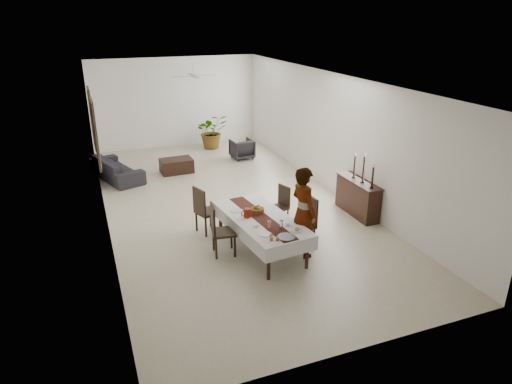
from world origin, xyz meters
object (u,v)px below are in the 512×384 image
sofa (116,168)px  red_pitcher (247,213)px  woman (303,212)px  sideboard_body (357,198)px  dining_table_top (261,219)px

sofa → red_pitcher: bearing=-177.2°
woman → sideboard_body: (2.15, 1.30, -0.51)m
dining_table_top → sofa: (-2.39, 5.64, -0.38)m
sofa → dining_table_top: bearing=-175.4°
dining_table_top → sideboard_body: (2.87, 0.82, -0.28)m
sideboard_body → sofa: 7.14m
woman → sofa: 6.90m
dining_table_top → sideboard_body: bearing=9.5°
dining_table_top → sideboard_body: size_ratio=1.64×
dining_table_top → red_pitcher: red_pitcher is taller
woman → sideboard_body: bearing=-68.0°
sideboard_body → dining_table_top: bearing=-164.0°
red_pitcher → woman: woman is taller
dining_table_top → woman: bearing=-40.1°
red_pitcher → sideboard_body: bearing=12.7°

